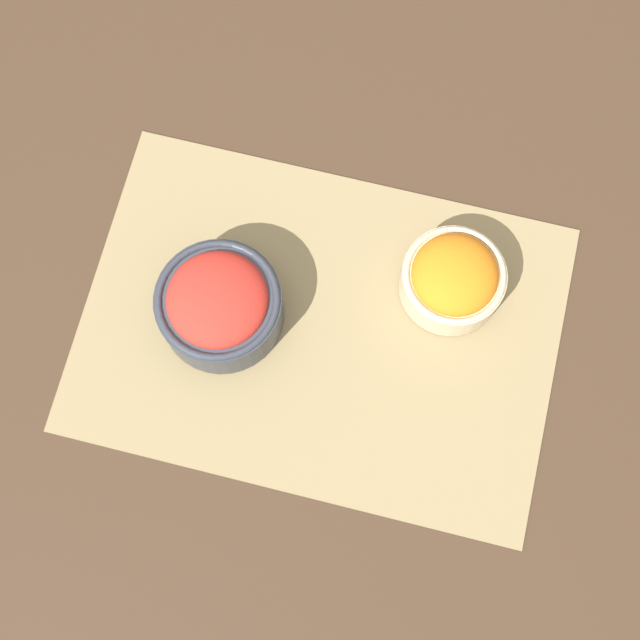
# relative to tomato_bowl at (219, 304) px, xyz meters

# --- Properties ---
(ground_plane) EXTENTS (3.00, 3.00, 0.00)m
(ground_plane) POSITION_rel_tomato_bowl_xyz_m (0.11, 0.01, -0.04)
(ground_plane) COLOR #422D1E
(placemat) EXTENTS (0.52, 0.36, 0.00)m
(placemat) POSITION_rel_tomato_bowl_xyz_m (0.11, 0.01, -0.04)
(placemat) COLOR #937F56
(placemat) RESTS_ON ground_plane
(tomato_bowl) EXTENTS (0.13, 0.13, 0.08)m
(tomato_bowl) POSITION_rel_tomato_bowl_xyz_m (0.00, 0.00, 0.00)
(tomato_bowl) COLOR #333842
(tomato_bowl) RESTS_ON placemat
(carrot_bowl) EXTENTS (0.11, 0.11, 0.07)m
(carrot_bowl) POSITION_rel_tomato_bowl_xyz_m (0.24, 0.09, -0.01)
(carrot_bowl) COLOR beige
(carrot_bowl) RESTS_ON placemat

